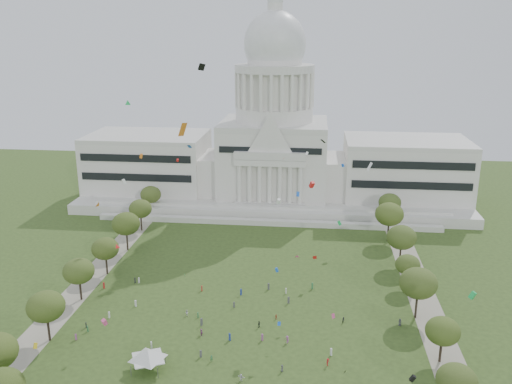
# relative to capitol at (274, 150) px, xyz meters

# --- Properties ---
(ground) EXTENTS (400.00, 400.00, 0.00)m
(ground) POSITION_rel_capitol_xyz_m (0.00, -113.59, -22.30)
(ground) COLOR #32461C
(ground) RESTS_ON ground
(capitol) EXTENTS (160.00, 64.50, 91.30)m
(capitol) POSITION_rel_capitol_xyz_m (0.00, 0.00, 0.00)
(capitol) COLOR beige
(capitol) RESTS_ON ground
(path_left) EXTENTS (8.00, 160.00, 0.04)m
(path_left) POSITION_rel_capitol_xyz_m (-48.00, -83.59, -22.28)
(path_left) COLOR gray
(path_left) RESTS_ON ground
(path_right) EXTENTS (8.00, 160.00, 0.04)m
(path_right) POSITION_rel_capitol_xyz_m (48.00, -83.59, -22.28)
(path_right) COLOR gray
(path_right) RESTS_ON ground
(row_tree_r_0) EXTENTS (7.67, 7.67, 10.91)m
(row_tree_r_0) POSITION_rel_capitol_xyz_m (44.94, -133.18, -14.55)
(row_tree_r_0) COLOR black
(row_tree_r_0) RESTS_ON ground
(row_tree_l_1) EXTENTS (8.86, 8.86, 12.59)m
(row_tree_l_1) POSITION_rel_capitol_xyz_m (-44.07, -116.55, -13.34)
(row_tree_l_1) COLOR black
(row_tree_l_1) RESTS_ON ground
(row_tree_r_1) EXTENTS (7.58, 7.58, 10.78)m
(row_tree_r_1) POSITION_rel_capitol_xyz_m (46.22, -115.34, -14.64)
(row_tree_r_1) COLOR black
(row_tree_r_1) RESTS_ON ground
(row_tree_l_2) EXTENTS (8.42, 8.42, 11.97)m
(row_tree_l_2) POSITION_rel_capitol_xyz_m (-45.04, -96.29, -13.79)
(row_tree_l_2) COLOR black
(row_tree_l_2) RESTS_ON ground
(row_tree_r_2) EXTENTS (9.55, 9.55, 13.58)m
(row_tree_r_2) POSITION_rel_capitol_xyz_m (44.17, -96.15, -12.64)
(row_tree_r_2) COLOR black
(row_tree_r_2) RESTS_ON ground
(row_tree_l_3) EXTENTS (8.12, 8.12, 11.55)m
(row_tree_l_3) POSITION_rel_capitol_xyz_m (-44.09, -79.67, -14.09)
(row_tree_l_3) COLOR black
(row_tree_l_3) RESTS_ON ground
(row_tree_r_3) EXTENTS (7.01, 7.01, 9.98)m
(row_tree_r_3) POSITION_rel_capitol_xyz_m (44.40, -79.10, -15.21)
(row_tree_r_3) COLOR black
(row_tree_r_3) RESTS_ON ground
(row_tree_l_4) EXTENTS (9.29, 9.29, 13.21)m
(row_tree_l_4) POSITION_rel_capitol_xyz_m (-44.08, -61.17, -12.90)
(row_tree_l_4) COLOR black
(row_tree_l_4) RESTS_ON ground
(row_tree_r_4) EXTENTS (9.19, 9.19, 13.06)m
(row_tree_r_4) POSITION_rel_capitol_xyz_m (44.76, -63.55, -13.01)
(row_tree_r_4) COLOR black
(row_tree_r_4) RESTS_ON ground
(row_tree_l_5) EXTENTS (8.33, 8.33, 11.85)m
(row_tree_l_5) POSITION_rel_capitol_xyz_m (-45.22, -42.58, -13.88)
(row_tree_l_5) COLOR black
(row_tree_l_5) RESTS_ON ground
(row_tree_r_5) EXTENTS (9.82, 9.82, 13.96)m
(row_tree_r_5) POSITION_rel_capitol_xyz_m (43.49, -43.40, -12.37)
(row_tree_r_5) COLOR black
(row_tree_r_5) RESTS_ON ground
(row_tree_l_6) EXTENTS (8.19, 8.19, 11.64)m
(row_tree_l_6) POSITION_rel_capitol_xyz_m (-46.87, -24.45, -14.02)
(row_tree_l_6) COLOR black
(row_tree_l_6) RESTS_ON ground
(row_tree_r_6) EXTENTS (8.42, 8.42, 11.97)m
(row_tree_r_6) POSITION_rel_capitol_xyz_m (45.96, -25.46, -13.79)
(row_tree_r_6) COLOR black
(row_tree_r_6) RESTS_ON ground
(event_tent) EXTENTS (11.70, 11.70, 4.93)m
(event_tent) POSITION_rel_capitol_xyz_m (-17.26, -125.18, -18.47)
(event_tent) COLOR #4C4C4C
(event_tent) RESTS_ON ground
(person_0) EXTENTS (1.12, 1.03, 1.92)m
(person_0) POSITION_rel_capitol_xyz_m (39.63, -100.66, -21.34)
(person_0) COLOR #4C4C51
(person_0) RESTS_ON ground
(person_2) EXTENTS (0.82, 0.88, 1.55)m
(person_2) POSITION_rel_capitol_xyz_m (25.74, -100.71, -21.52)
(person_2) COLOR #26262B
(person_2) RESTS_ON ground
(person_3) EXTENTS (1.23, 1.31, 1.84)m
(person_3) POSITION_rel_capitol_xyz_m (12.11, -111.52, -21.38)
(person_3) COLOR #994C8C
(person_3) RESTS_ON ground
(person_4) EXTENTS (0.89, 1.16, 1.76)m
(person_4) POSITION_rel_capitol_xyz_m (4.79, -105.30, -21.42)
(person_4) COLOR #26262B
(person_4) RESTS_ON ground
(person_5) EXTENTS (1.39, 1.68, 1.71)m
(person_5) POSITION_rel_capitol_xyz_m (-8.65, -110.52, -21.44)
(person_5) COLOR #994C8C
(person_5) RESTS_ON ground
(person_6) EXTENTS (0.59, 0.84, 1.62)m
(person_6) POSITION_rel_capitol_xyz_m (11.62, -122.78, -21.49)
(person_6) COLOR #4C4C51
(person_6) RESTS_ON ground
(person_7) EXTENTS (0.70, 0.59, 1.63)m
(person_7) POSITION_rel_capitol_xyz_m (-4.24, -120.82, -21.48)
(person_7) COLOR #33723F
(person_7) RESTS_ON ground
(person_8) EXTENTS (0.98, 0.90, 1.71)m
(person_8) POSITION_rel_capitol_xyz_m (-14.28, -101.73, -21.44)
(person_8) COLOR silver
(person_8) RESTS_ON ground
(person_9) EXTENTS (1.04, 1.28, 1.77)m
(person_9) POSITION_rel_capitol_xyz_m (21.47, -119.57, -21.41)
(person_9) COLOR #B21E1E
(person_9) RESTS_ON ground
(person_10) EXTENTS (0.75, 0.94, 1.40)m
(person_10) POSITION_rel_capitol_xyz_m (8.71, -100.94, -21.59)
(person_10) COLOR #B21E1E
(person_10) RESTS_ON ground
(person_11) EXTENTS (1.66, 1.05, 1.67)m
(person_11) POSITION_rel_capitol_xyz_m (3.25, -127.02, -21.46)
(person_11) COLOR silver
(person_11) RESTS_ON ground
(distant_crowd) EXTENTS (64.23, 36.76, 1.94)m
(distant_crowd) POSITION_rel_capitol_xyz_m (-10.66, -99.88, -21.42)
(distant_crowd) COLOR #994C8C
(distant_crowd) RESTS_ON ground
(kite_swarm) EXTENTS (90.92, 94.99, 59.99)m
(kite_swarm) POSITION_rel_capitol_xyz_m (3.05, -106.41, 4.37)
(kite_swarm) COLOR blue
(kite_swarm) RESTS_ON ground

